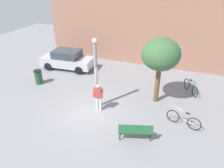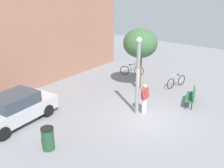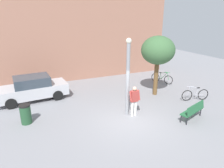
# 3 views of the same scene
# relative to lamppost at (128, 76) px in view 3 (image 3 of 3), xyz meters

# --- Properties ---
(ground_plane) EXTENTS (36.00, 36.00, 0.00)m
(ground_plane) POSITION_rel_lamppost_xyz_m (-0.16, -0.70, -2.21)
(ground_plane) COLOR gray
(building_facade) EXTENTS (15.10, 2.00, 7.34)m
(building_facade) POSITION_rel_lamppost_xyz_m (-0.16, 8.16, 1.46)
(building_facade) COLOR #9E6B56
(building_facade) RESTS_ON ground_plane
(lamppost) EXTENTS (0.28, 0.28, 4.12)m
(lamppost) POSITION_rel_lamppost_xyz_m (0.00, 0.00, 0.00)
(lamppost) COLOR gray
(lamppost) RESTS_ON ground_plane
(person_by_lamppost) EXTENTS (0.60, 0.29, 1.67)m
(person_by_lamppost) POSITION_rel_lamppost_xyz_m (0.25, -0.32, -1.24)
(person_by_lamppost) COLOR white
(person_by_lamppost) RESTS_ON ground_plane
(park_bench) EXTENTS (1.67, 0.94, 0.92)m
(park_bench) POSITION_rel_lamppost_xyz_m (2.84, -1.91, -1.66)
(park_bench) COLOR #236038
(park_bench) RESTS_ON ground_plane
(plaza_tree) EXTENTS (2.16, 2.16, 3.96)m
(plaza_tree) POSITION_rel_lamppost_xyz_m (3.13, 1.83, 0.79)
(plaza_tree) COLOR brown
(plaza_tree) RESTS_ON ground_plane
(bicycle_green) EXTENTS (0.94, 1.60, 0.97)m
(bicycle_green) POSITION_rel_lamppost_xyz_m (5.08, 3.67, -1.83)
(bicycle_green) COLOR black
(bicycle_green) RESTS_ON ground_plane
(bicycle_silver) EXTENTS (1.76, 0.53, 0.97)m
(bicycle_silver) POSITION_rel_lamppost_xyz_m (4.87, -0.02, -1.83)
(bicycle_silver) COLOR black
(bicycle_silver) RESTS_ON ground_plane
(parked_car_silver) EXTENTS (4.32, 2.08, 1.55)m
(parked_car_silver) POSITION_rel_lamppost_xyz_m (-4.56, 4.20, -1.43)
(parked_car_silver) COLOR #B7B7BC
(parked_car_silver) RESTS_ON ground_plane
(trash_bin) EXTENTS (0.54, 0.54, 1.02)m
(trash_bin) POSITION_rel_lamppost_xyz_m (-5.08, 1.15, -1.70)
(trash_bin) COLOR #234C2D
(trash_bin) RESTS_ON ground_plane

